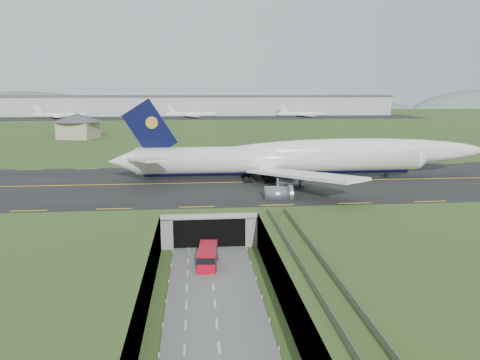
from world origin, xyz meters
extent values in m
plane|color=#384F1F|center=(0.00, 0.00, 0.00)|extent=(900.00, 900.00, 0.00)
cube|color=gray|center=(0.00, 0.00, 3.00)|extent=(800.00, 800.00, 6.00)
cube|color=slate|center=(0.00, -7.50, 0.10)|extent=(12.00, 75.00, 0.20)
cube|color=black|center=(0.00, 33.00, 6.09)|extent=(800.00, 44.00, 0.18)
cube|color=gray|center=(0.00, 19.00, 5.50)|extent=(16.00, 22.00, 1.00)
cube|color=gray|center=(-7.00, 19.00, 3.00)|extent=(2.00, 22.00, 6.00)
cube|color=gray|center=(7.00, 19.00, 3.00)|extent=(2.00, 22.00, 6.00)
cube|color=black|center=(0.00, 14.00, 2.50)|extent=(12.00, 12.00, 5.00)
cube|color=#A8A8A3|center=(0.00, 7.95, 5.60)|extent=(17.00, 0.50, 0.80)
cube|color=#A8A8A3|center=(11.00, -18.50, 5.80)|extent=(3.00, 53.00, 0.50)
cube|color=gray|center=(9.60, -18.50, 6.55)|extent=(0.06, 53.00, 1.00)
cube|color=gray|center=(12.40, -18.50, 6.55)|extent=(0.06, 53.00, 1.00)
cylinder|color=#A8A8A3|center=(11.00, -28.00, 2.80)|extent=(0.90, 0.90, 5.60)
cylinder|color=#A8A8A3|center=(11.00, -16.00, 2.80)|extent=(0.90, 0.90, 5.60)
cylinder|color=#A8A8A3|center=(11.00, -4.00, 2.80)|extent=(0.90, 0.90, 5.60)
cylinder|color=silver|center=(16.38, 35.36, 10.79)|extent=(62.81, 6.47, 5.91)
sphere|color=silver|center=(47.76, 35.65, 10.79)|extent=(5.84, 5.84, 5.79)
cone|color=silver|center=(-17.76, 35.06, 10.79)|extent=(6.51, 5.67, 5.61)
ellipsoid|color=silver|center=(33.33, 35.52, 12.12)|extent=(62.73, 6.00, 6.20)
ellipsoid|color=black|center=(46.84, 35.64, 11.53)|extent=(4.16, 2.62, 2.07)
cylinder|color=black|center=(16.38, 35.36, 8.49)|extent=(59.64, 3.02, 2.48)
cube|color=silver|center=(18.10, 50.15, 9.87)|extent=(19.24, 27.25, 2.48)
cube|color=silver|center=(-12.29, 42.03, 12.18)|extent=(8.37, 10.93, 0.95)
cube|color=silver|center=(18.36, 20.61, 9.87)|extent=(19.61, 27.11, 2.48)
cube|color=silver|center=(-12.16, 28.19, 12.18)|extent=(8.50, 10.91, 0.95)
cube|color=black|center=(-11.76, 35.11, 17.72)|extent=(11.74, 0.66, 13.06)
cylinder|color=gold|center=(-11.30, 35.11, 19.10)|extent=(2.59, 0.67, 2.58)
cylinder|color=slate|center=(16.98, 44.14, 7.01)|extent=(4.83, 3.09, 3.05)
cylinder|color=slate|center=(12.53, 53.79, 7.01)|extent=(4.83, 3.09, 3.05)
cylinder|color=slate|center=(17.13, 26.60, 7.01)|extent=(4.83, 3.09, 3.05)
cylinder|color=slate|center=(12.86, 16.87, 7.01)|extent=(4.83, 3.09, 3.05)
cylinder|color=black|center=(41.49, 35.59, 6.69)|extent=(1.02, 0.47, 1.02)
cube|color=black|center=(12.23, 35.33, 6.83)|extent=(5.60, 6.51, 1.29)
cube|color=#B00B1D|center=(-0.54, -0.20, 1.63)|extent=(3.32, 7.38, 2.86)
cube|color=black|center=(-0.54, -0.20, 2.20)|extent=(3.39, 7.48, 0.95)
cube|color=black|center=(-0.54, -0.20, 0.44)|extent=(3.09, 6.88, 0.48)
cylinder|color=black|center=(-2.00, -2.46, 0.53)|extent=(0.41, 0.89, 0.86)
cylinder|color=black|center=(-1.56, 2.29, 0.53)|extent=(0.41, 0.89, 0.86)
cylinder|color=black|center=(0.47, -2.69, 0.53)|extent=(0.41, 0.89, 0.86)
cylinder|color=black|center=(0.91, 2.06, 0.53)|extent=(0.41, 0.89, 0.86)
cube|color=tan|center=(-50.09, 131.13, 9.50)|extent=(15.66, 15.66, 7.00)
cone|color=#4C4C51|center=(-50.09, 131.13, 14.75)|extent=(22.97, 22.97, 3.50)
cube|color=#B2B2B2|center=(0.00, 300.00, 13.50)|extent=(300.00, 22.00, 15.00)
cube|color=#4C4C51|center=(0.00, 300.00, 21.00)|extent=(302.00, 24.00, 1.20)
cube|color=black|center=(0.00, 270.00, 6.14)|extent=(320.00, 50.00, 0.08)
cylinder|color=silver|center=(-97.81, 275.00, 8.18)|extent=(34.00, 3.20, 3.20)
cylinder|color=silver|center=(-5.44, 275.00, 8.18)|extent=(34.00, 3.20, 3.20)
cylinder|color=silver|center=(76.55, 275.00, 8.18)|extent=(34.00, 3.20, 3.20)
ellipsoid|color=slate|center=(-180.00, 430.00, -4.00)|extent=(220.00, 77.00, 56.00)
ellipsoid|color=slate|center=(120.00, 430.00, -4.00)|extent=(260.00, 91.00, 44.00)
camera|label=1|loc=(-1.94, -66.49, 26.11)|focal=35.00mm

